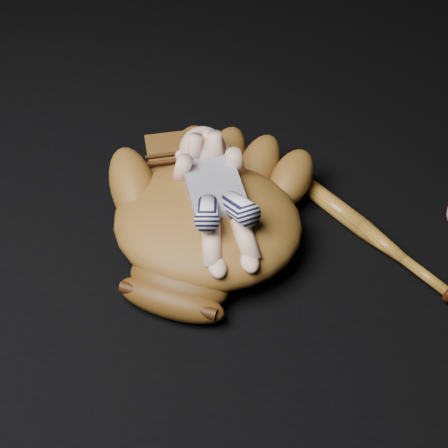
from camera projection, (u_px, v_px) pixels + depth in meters
name	position (u px, v px, depth m)	size (l,w,h in m)	color
baseball_glove	(207.00, 215.00, 1.24)	(0.43, 0.49, 0.15)	brown
newborn_baby	(217.00, 195.00, 1.20)	(0.16, 0.34, 0.14)	#E1AB91
baseball_bat	(372.00, 235.00, 1.29)	(0.04, 0.39, 0.04)	#935E1C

